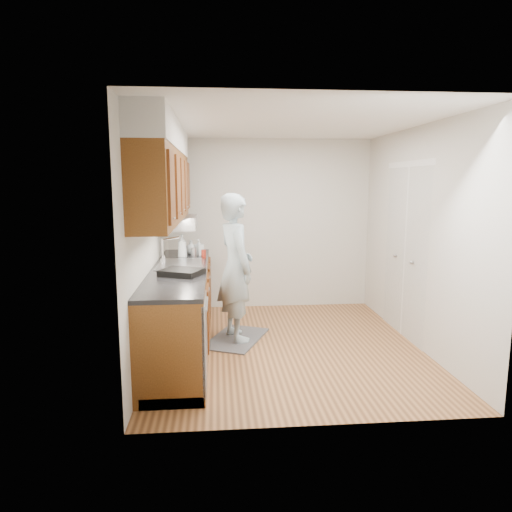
{
  "coord_description": "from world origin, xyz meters",
  "views": [
    {
      "loc": [
        -0.79,
        -4.98,
        1.87
      ],
      "look_at": [
        -0.33,
        0.25,
        1.02
      ],
      "focal_mm": 32.0,
      "sensor_mm": 36.0,
      "label": 1
    }
  ],
  "objects": [
    {
      "name": "person",
      "position": [
        -0.57,
        0.28,
        1.0
      ],
      "size": [
        0.65,
        0.8,
        1.96
      ],
      "primitive_type": "imported",
      "rotation": [
        0.0,
        0.0,
        1.89
      ],
      "color": "#9FB7C2",
      "rests_on": "floor_mat"
    },
    {
      "name": "upper_cabinets",
      "position": [
        -1.33,
        0.05,
        1.95
      ],
      "size": [
        0.47,
        2.8,
        1.21
      ],
      "color": "brown",
      "rests_on": "wall_left"
    },
    {
      "name": "soda_can",
      "position": [
        -0.95,
        0.61,
        0.99
      ],
      "size": [
        0.07,
        0.07,
        0.11
      ],
      "primitive_type": "cylinder",
      "rotation": [
        0.0,
        0.0,
        -0.25
      ],
      "color": "#B12D1E",
      "rests_on": "counter"
    },
    {
      "name": "floor_mat",
      "position": [
        -0.57,
        0.28,
        0.01
      ],
      "size": [
        0.87,
        1.07,
        0.02
      ],
      "primitive_type": "cube",
      "rotation": [
        0.0,
        0.0,
        -0.41
      ],
      "color": "#5D5D5F",
      "rests_on": "floor"
    },
    {
      "name": "wall_left",
      "position": [
        -1.5,
        0.0,
        1.25
      ],
      "size": [
        0.02,
        3.5,
        2.5
      ],
      "primitive_type": "cube",
      "color": "beige",
      "rests_on": "floor"
    },
    {
      "name": "counter",
      "position": [
        -1.2,
        -0.0,
        0.49
      ],
      "size": [
        0.64,
        2.8,
        1.3
      ],
      "color": "brown",
      "rests_on": "floor"
    },
    {
      "name": "soap_bottle_b",
      "position": [
        -1.02,
        0.86,
        1.05
      ],
      "size": [
        0.13,
        0.13,
        0.21
      ],
      "primitive_type": "imported",
      "rotation": [
        0.0,
        0.0,
        -0.71
      ],
      "color": "silver",
      "rests_on": "counter"
    },
    {
      "name": "soap_bottle_a",
      "position": [
        -1.21,
        0.63,
        1.09
      ],
      "size": [
        0.13,
        0.13,
        0.3
      ],
      "primitive_type": "imported",
      "rotation": [
        0.0,
        0.0,
        -0.14
      ],
      "color": "silver",
      "rests_on": "counter"
    },
    {
      "name": "ceiling",
      "position": [
        0.0,
        0.0,
        2.5
      ],
      "size": [
        3.5,
        3.5,
        0.0
      ],
      "primitive_type": "plane",
      "rotation": [
        3.14,
        0.0,
        0.0
      ],
      "color": "white",
      "rests_on": "wall_left"
    },
    {
      "name": "floor",
      "position": [
        0.0,
        0.0,
        0.0
      ],
      "size": [
        3.5,
        3.5,
        0.0
      ],
      "primitive_type": "plane",
      "color": "#A46D3E",
      "rests_on": "ground"
    },
    {
      "name": "wall_back",
      "position": [
        0.0,
        1.75,
        1.25
      ],
      "size": [
        3.0,
        0.02,
        2.5
      ],
      "primitive_type": "cube",
      "color": "beige",
      "rests_on": "floor"
    },
    {
      "name": "closet_door",
      "position": [
        1.49,
        0.3,
        1.02
      ],
      "size": [
        0.02,
        1.22,
        2.05
      ],
      "primitive_type": "cube",
      "color": "white",
      "rests_on": "wall_right"
    },
    {
      "name": "wall_right",
      "position": [
        1.5,
        0.0,
        1.25
      ],
      "size": [
        0.02,
        3.5,
        2.5
      ],
      "primitive_type": "cube",
      "color": "beige",
      "rests_on": "floor"
    },
    {
      "name": "steel_can",
      "position": [
        -1.07,
        0.66,
        1.0
      ],
      "size": [
        0.08,
        0.08,
        0.12
      ],
      "primitive_type": "cylinder",
      "rotation": [
        0.0,
        0.0,
        0.24
      ],
      "color": "#A5A5AA",
      "rests_on": "counter"
    },
    {
      "name": "dish_rack",
      "position": [
        -1.14,
        -0.41,
        0.97
      ],
      "size": [
        0.49,
        0.46,
        0.06
      ],
      "primitive_type": "cube",
      "rotation": [
        0.0,
        0.0,
        -0.43
      ],
      "color": "black",
      "rests_on": "counter"
    },
    {
      "name": "soap_bottle_c",
      "position": [
        -1.12,
        0.98,
        1.03
      ],
      "size": [
        0.2,
        0.2,
        0.18
      ],
      "primitive_type": "imported",
      "rotation": [
        0.0,
        0.0,
        1.03
      ],
      "color": "silver",
      "rests_on": "counter"
    }
  ]
}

